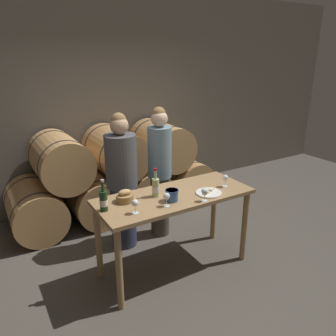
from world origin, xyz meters
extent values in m
plane|color=#4C473F|center=(0.00, 0.00, 0.00)|extent=(10.00, 10.00, 0.00)
cube|color=#60594F|center=(0.00, 2.21, 1.60)|extent=(10.00, 0.12, 3.20)
cylinder|color=tan|center=(-1.15, 1.60, 0.34)|extent=(0.67, 0.97, 0.67)
cylinder|color=#2D2D33|center=(-1.15, 1.29, 0.34)|extent=(0.68, 0.02, 0.68)
cylinder|color=#2D2D33|center=(-1.15, 1.91, 0.34)|extent=(0.68, 0.02, 0.68)
cylinder|color=tan|center=(-0.38, 1.60, 0.34)|extent=(0.67, 0.97, 0.67)
cylinder|color=#2D2D33|center=(-0.38, 1.29, 0.34)|extent=(0.68, 0.02, 0.68)
cylinder|color=#2D2D33|center=(-0.38, 1.91, 0.34)|extent=(0.68, 0.02, 0.68)
cylinder|color=tan|center=(0.38, 1.60, 0.34)|extent=(0.67, 0.97, 0.67)
cylinder|color=#2D2D33|center=(0.38, 1.29, 0.34)|extent=(0.68, 0.02, 0.68)
cylinder|color=#2D2D33|center=(0.38, 1.91, 0.34)|extent=(0.68, 0.02, 0.68)
cylinder|color=tan|center=(1.15, 1.60, 0.34)|extent=(0.67, 0.97, 0.67)
cylinder|color=#2D2D33|center=(1.15, 1.29, 0.34)|extent=(0.68, 0.02, 0.68)
cylinder|color=#2D2D33|center=(1.15, 1.91, 0.34)|extent=(0.68, 0.02, 0.68)
cylinder|color=tan|center=(-0.77, 1.60, 0.94)|extent=(0.67, 0.97, 0.67)
cylinder|color=#2D2D33|center=(-0.77, 1.29, 0.94)|extent=(0.68, 0.02, 0.68)
cylinder|color=#2D2D33|center=(-0.77, 1.91, 0.94)|extent=(0.68, 0.02, 0.68)
cylinder|color=tan|center=(0.00, 1.60, 0.94)|extent=(0.67, 0.97, 0.67)
cylinder|color=#2D2D33|center=(0.00, 1.29, 0.94)|extent=(0.68, 0.02, 0.68)
cylinder|color=#2D2D33|center=(0.00, 1.91, 0.94)|extent=(0.68, 0.02, 0.68)
cylinder|color=tan|center=(0.77, 1.60, 0.94)|extent=(0.67, 0.97, 0.67)
cylinder|color=#2D2D33|center=(0.77, 1.29, 0.94)|extent=(0.68, 0.02, 0.68)
cylinder|color=#2D2D33|center=(0.77, 1.91, 0.94)|extent=(0.68, 0.02, 0.68)
cylinder|color=#99754C|center=(-0.76, -0.27, 0.42)|extent=(0.06, 0.06, 0.84)
cylinder|color=#99754C|center=(0.76, -0.27, 0.42)|extent=(0.06, 0.06, 0.84)
cylinder|color=#99754C|center=(-0.76, 0.27, 0.42)|extent=(0.06, 0.06, 0.84)
cylinder|color=#99754C|center=(0.76, 0.27, 0.42)|extent=(0.06, 0.06, 0.84)
cube|color=#99754C|center=(0.00, 0.00, 0.86)|extent=(1.63, 0.67, 0.04)
cylinder|color=#2D334C|center=(-0.27, 0.73, 0.39)|extent=(0.30, 0.30, 0.78)
cylinder|color=#4C4C51|center=(-0.27, 0.73, 1.09)|extent=(0.37, 0.37, 0.62)
sphere|color=tan|center=(-0.27, 0.73, 1.50)|extent=(0.21, 0.21, 0.21)
sphere|color=olive|center=(-0.27, 0.74, 1.56)|extent=(0.17, 0.17, 0.17)
cylinder|color=#4C4238|center=(0.24, 0.73, 0.40)|extent=(0.24, 0.24, 0.80)
cylinder|color=gray|center=(0.24, 0.73, 1.11)|extent=(0.29, 0.29, 0.63)
sphere|color=beige|center=(0.24, 0.73, 1.53)|extent=(0.20, 0.20, 0.20)
sphere|color=olive|center=(0.24, 0.74, 1.59)|extent=(0.17, 0.17, 0.17)
cylinder|color=#193819|center=(-0.75, 0.03, 0.98)|extent=(0.07, 0.07, 0.19)
cylinder|color=#193819|center=(-0.75, 0.03, 1.12)|extent=(0.03, 0.03, 0.09)
cylinder|color=#B7B7BC|center=(-0.75, 0.03, 1.18)|extent=(0.03, 0.03, 0.02)
cylinder|color=white|center=(-0.75, 0.03, 0.96)|extent=(0.08, 0.08, 0.06)
cylinder|color=#ADBC7F|center=(-0.19, 0.06, 0.98)|extent=(0.07, 0.07, 0.19)
cylinder|color=#ADBC7F|center=(-0.19, 0.06, 1.12)|extent=(0.03, 0.03, 0.09)
cylinder|color=maroon|center=(-0.19, 0.06, 1.17)|extent=(0.03, 0.03, 0.02)
cylinder|color=white|center=(-0.19, 0.06, 0.96)|extent=(0.08, 0.08, 0.06)
cylinder|color=#335693|center=(-0.10, -0.11, 0.94)|extent=(0.12, 0.12, 0.12)
cylinder|color=#335693|center=(-0.10, -0.11, 0.99)|extent=(0.13, 0.13, 0.01)
cylinder|color=olive|center=(-0.51, 0.11, 0.92)|extent=(0.17, 0.17, 0.07)
ellipsoid|color=tan|center=(-0.51, 0.11, 0.98)|extent=(0.13, 0.08, 0.06)
cylinder|color=white|center=(0.32, -0.16, 0.89)|extent=(0.27, 0.27, 0.01)
cube|color=beige|center=(0.37, -0.14, 0.91)|extent=(0.07, 0.06, 0.02)
cube|color=beige|center=(0.26, -0.18, 0.91)|extent=(0.07, 0.06, 0.02)
cylinder|color=white|center=(-0.53, -0.17, 0.89)|extent=(0.06, 0.06, 0.00)
cylinder|color=white|center=(-0.53, -0.17, 0.92)|extent=(0.01, 0.01, 0.07)
sphere|color=white|center=(-0.53, -0.17, 0.99)|extent=(0.07, 0.07, 0.07)
cylinder|color=white|center=(-0.21, -0.19, 0.89)|extent=(0.06, 0.06, 0.00)
cylinder|color=white|center=(-0.21, -0.19, 0.92)|extent=(0.01, 0.01, 0.07)
sphere|color=white|center=(-0.21, -0.19, 0.99)|extent=(0.07, 0.07, 0.07)
cylinder|color=white|center=(0.17, -0.28, 0.89)|extent=(0.06, 0.06, 0.00)
cylinder|color=white|center=(0.17, -0.28, 0.92)|extent=(0.01, 0.01, 0.07)
sphere|color=white|center=(0.17, -0.28, 0.99)|extent=(0.07, 0.07, 0.07)
cylinder|color=white|center=(0.59, -0.10, 0.89)|extent=(0.06, 0.06, 0.00)
cylinder|color=white|center=(0.59, -0.10, 0.92)|extent=(0.01, 0.01, 0.07)
sphere|color=white|center=(0.59, -0.10, 0.99)|extent=(0.07, 0.07, 0.07)
camera|label=1|loc=(-1.66, -2.61, 2.25)|focal=35.00mm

